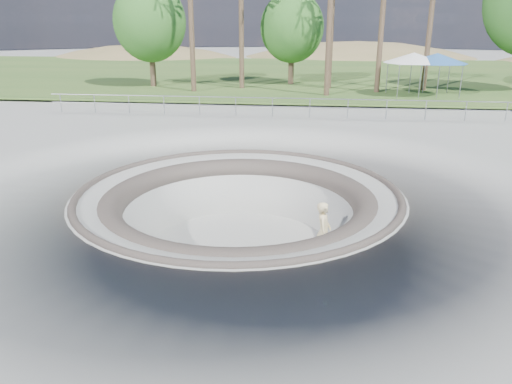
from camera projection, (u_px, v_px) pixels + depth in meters
ground at (239, 192)px, 15.75m from camera, size 180.00×180.00×0.00m
skate_bowl at (239, 244)px, 16.36m from camera, size 14.00×14.00×4.10m
grass_strip at (293, 74)px, 47.56m from camera, size 180.00×36.00×0.12m
distant_hills at (326, 109)px, 71.24m from camera, size 103.20×45.00×28.60m
safety_railing at (272, 107)px, 26.78m from camera, size 25.00×0.06×1.03m
skateboard at (322, 261)px, 15.26m from camera, size 0.78×0.34×0.08m
skater at (323, 232)px, 14.94m from camera, size 0.50×0.72×1.89m
canopy_white at (414, 58)px, 32.94m from camera, size 5.47×5.47×2.79m
canopy_blue at (437, 58)px, 32.71m from camera, size 5.48×5.48×2.77m
bushy_tree_left at (150, 22)px, 36.71m from camera, size 5.36×4.87×7.73m
bushy_tree_mid at (292, 28)px, 38.25m from camera, size 4.88×4.44×7.04m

